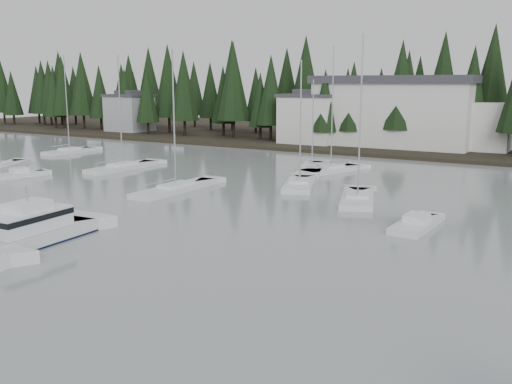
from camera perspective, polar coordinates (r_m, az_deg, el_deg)
far_shore_land at (r=106.31m, az=18.55°, el=4.76°), size 240.00×54.00×1.00m
conifer_treeline at (r=95.66m, az=17.07°, el=4.21°), size 200.00×22.00×20.00m
house_west at (r=94.80m, az=5.48°, el=7.41°), size 9.54×7.42×8.75m
house_far_west at (r=120.62m, az=-12.53°, el=7.83°), size 8.48×7.42×8.25m
harbor_inn at (r=92.45m, az=14.91°, el=7.71°), size 29.50×11.50×10.90m
cabin_cruiser_center at (r=39.79m, az=-22.06°, el=-4.05°), size 3.91×10.47×4.41m
sailboat_0 at (r=68.64m, az=5.61°, el=2.21°), size 5.76×10.12×11.25m
sailboat_1 at (r=55.88m, az=-8.01°, el=0.17°), size 2.69×11.02×13.96m
sailboat_2 at (r=57.80m, az=4.39°, el=0.61°), size 5.73×9.05×13.07m
sailboat_3 at (r=51.37m, az=10.12°, el=-0.82°), size 5.48×9.07×15.00m
sailboat_8 at (r=89.81m, az=-18.13°, el=3.80°), size 2.84×8.57×14.75m
sailboat_9 at (r=76.02m, az=-24.16°, el=2.15°), size 7.48×10.63×11.17m
sailboat_10 at (r=71.17m, az=-13.19°, el=2.30°), size 2.95×10.44×14.10m
sailboat_12 at (r=67.88m, az=7.48°, el=2.11°), size 5.35×9.04×15.00m
runabout_0 at (r=68.81m, az=-22.55°, el=1.51°), size 3.46×5.82×1.42m
runabout_1 at (r=42.97m, az=15.72°, el=-3.31°), size 2.43×6.31×1.42m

